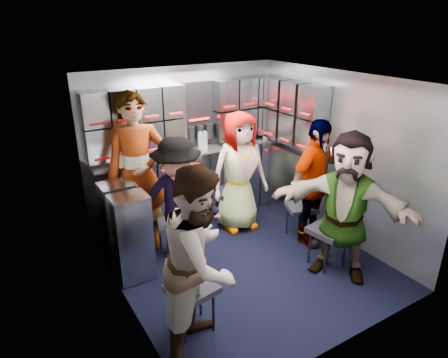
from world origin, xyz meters
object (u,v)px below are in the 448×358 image
jump_seat_near_left (192,291)px  attendant_arc_d (314,183)px  jump_seat_mid_left (173,225)px  attendant_arc_c (239,172)px  attendant_standing (138,174)px  jump_seat_near_right (329,232)px  attendant_arc_a (201,261)px  jump_seat_center (232,193)px  attendant_arc_e (345,207)px  jump_seat_mid_right (301,209)px  attendant_arc_b (178,201)px

jump_seat_near_left → attendant_arc_d: 2.12m
jump_seat_mid_left → attendant_arc_c: size_ratio=0.27×
jump_seat_mid_left → attendant_standing: size_ratio=0.22×
jump_seat_near_right → attendant_arc_a: bearing=-170.6°
jump_seat_center → jump_seat_near_right: bearing=-76.0°
jump_seat_near_right → attendant_arc_a: attendant_arc_a is taller
attendant_arc_c → jump_seat_near_left: bearing=-130.1°
attendant_standing → attendant_arc_e: 2.36m
jump_seat_near_left → jump_seat_center: bearing=48.2°
attendant_standing → jump_seat_mid_right: bearing=-7.6°
attendant_standing → attendant_arc_d: size_ratio=1.21×
attendant_arc_a → attendant_arc_c: attendant_arc_a is taller
jump_seat_center → attendant_arc_c: bearing=-90.0°
jump_seat_mid_left → jump_seat_near_right: size_ratio=0.89×
jump_seat_mid_right → jump_seat_near_right: bearing=-106.4°
attendant_arc_b → attendant_standing: bearing=138.1°
jump_seat_mid_left → attendant_standing: (-0.27, 0.31, 0.61)m
attendant_arc_a → attendant_arc_d: attendant_arc_a is taller
attendant_arc_b → jump_seat_mid_left: bearing=109.5°
attendant_standing → attendant_arc_b: 0.60m
jump_seat_center → attendant_arc_a: bearing=-128.8°
attendant_arc_d → attendant_arc_e: size_ratio=0.97×
attendant_arc_e → jump_seat_mid_left: bearing=-167.1°
jump_seat_near_right → attendant_arc_b: (-1.40, 0.99, 0.33)m
jump_seat_mid_right → attendant_arc_d: 0.46m
jump_seat_mid_right → attendant_arc_e: (-0.20, -0.86, 0.45)m
attendant_standing → attendant_arc_d: 2.11m
attendant_arc_d → attendant_arc_e: attendant_arc_e is taller
jump_seat_center → attendant_arc_a: 2.31m
attendant_arc_a → jump_seat_center: bearing=5.4°
jump_seat_near_right → attendant_arc_d: size_ratio=0.30×
attendant_arc_a → jump_seat_mid_left: bearing=29.1°
jump_seat_mid_left → attendant_arc_c: (1.03, 0.12, 0.44)m
jump_seat_near_right → attendant_arc_c: bearing=105.8°
jump_seat_mid_right → attendant_standing: bearing=156.7°
jump_seat_center → attendant_arc_a: (-1.42, -1.77, 0.40)m
attendant_arc_b → attendant_arc_e: bearing=-20.5°
attendant_standing → attendant_arc_d: bearing=-12.1°
jump_seat_near_left → attendant_standing: bearing=85.4°
attendant_arc_a → attendant_arc_e: 1.80m
jump_seat_mid_right → attendant_standing: attendant_standing is taller
jump_seat_center → jump_seat_mid_right: jump_seat_center is taller
jump_seat_near_right → attendant_arc_b: size_ratio=0.32×
jump_seat_center → attendant_standing: bearing=179.7°
jump_seat_near_left → attendant_arc_b: attendant_arc_b is taller
jump_seat_center → attendant_arc_b: size_ratio=0.32×
attendant_arc_e → attendant_arc_c: bearing=160.9°
jump_seat_near_right → attendant_arc_e: 0.44m
attendant_arc_b → attendant_arc_d: bearing=2.4°
attendant_arc_a → attendant_arc_d: bearing=-24.0°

